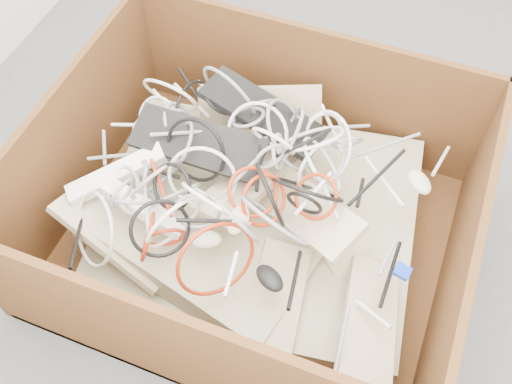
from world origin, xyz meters
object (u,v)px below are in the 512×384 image
(power_strip_right, at_px, (144,209))
(power_strip_left, at_px, (117,174))
(cardboard_box, at_px, (248,222))
(vga_plug, at_px, (402,271))

(power_strip_right, bearing_deg, power_strip_left, 158.09)
(cardboard_box, xyz_separation_m, power_strip_right, (-0.27, -0.19, 0.20))
(cardboard_box, xyz_separation_m, power_strip_left, (-0.41, -0.11, 0.21))
(power_strip_left, xyz_separation_m, vga_plug, (0.93, -0.02, 0.03))
(power_strip_right, xyz_separation_m, vga_plug, (0.79, 0.06, 0.03))
(cardboard_box, relative_size, vga_plug, 29.84)
(vga_plug, bearing_deg, power_strip_left, -174.07)
(cardboard_box, distance_m, power_strip_left, 0.47)
(cardboard_box, distance_m, vga_plug, 0.59)
(power_strip_left, bearing_deg, cardboard_box, -27.10)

